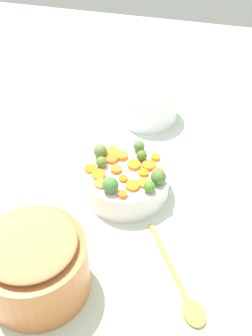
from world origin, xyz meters
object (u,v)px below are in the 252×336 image
Objects in this scene: metal_pot at (36,267)px; casserole_dish at (148,103)px; serving_bowl_carrots at (126,181)px; wooden_spoon at (184,293)px.

metal_pot is 1.19× the size of casserole_dish.
serving_bowl_carrots is 0.37m from metal_pot.
metal_pot is (0.35, -0.12, 0.03)m from serving_bowl_carrots.
wooden_spoon is at bearing 99.65° from metal_pot.
wooden_spoon is (-0.06, 0.33, -0.07)m from metal_pot.
wooden_spoon is (0.29, 0.21, -0.03)m from serving_bowl_carrots.
metal_pot reaches higher than casserole_dish.
metal_pot is at bearing -80.35° from wooden_spoon.
metal_pot reaches higher than wooden_spoon.
casserole_dish is (-0.66, -0.22, 0.05)m from wooden_spoon.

